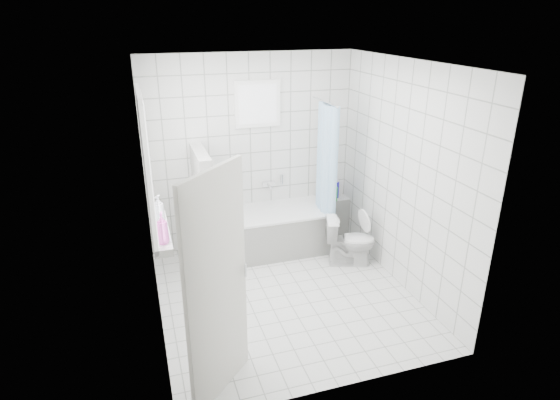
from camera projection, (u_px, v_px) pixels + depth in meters
name	position (u px, v px, depth m)	size (l,w,h in m)	color
ground	(285.00, 295.00, 5.41)	(3.00, 3.00, 0.00)	white
ceiling	(287.00, 62.00, 4.45)	(3.00, 3.00, 0.00)	white
wall_back	(251.00, 153.00, 6.25)	(2.80, 0.02, 2.60)	white
wall_front	(347.00, 255.00, 3.60)	(2.80, 0.02, 2.60)	white
wall_left	(149.00, 206.00, 4.53)	(0.02, 3.00, 2.60)	white
wall_right	(402.00, 177.00, 5.32)	(0.02, 3.00, 2.60)	white
window_left	(149.00, 167.00, 4.70)	(0.01, 0.90, 1.40)	white
window_back	(258.00, 104.00, 6.00)	(0.50, 0.01, 0.50)	white
window_sill	(161.00, 232.00, 4.99)	(0.18, 1.02, 0.08)	white
door	(217.00, 289.00, 3.71)	(0.04, 0.80, 2.00)	silver
bathtub	(269.00, 231.00, 6.33)	(1.60, 0.77, 0.58)	white
partition_wall	(204.00, 209.00, 5.88)	(0.15, 0.85, 1.50)	white
tiled_ledge	(335.00, 215.00, 6.87)	(0.40, 0.24, 0.55)	white
toilet	(350.00, 241.00, 5.99)	(0.36, 0.63, 0.64)	white
curtain_rod	(325.00, 102.00, 5.89)	(0.02, 0.02, 0.80)	silver
shower_curtain	(326.00, 173.00, 6.11)	(0.14, 0.48, 1.78)	#4B9DDE
tub_faucet	(269.00, 184.00, 6.45)	(0.18, 0.06, 0.06)	silver
sill_bottles	(160.00, 219.00, 4.82)	(0.18, 0.63, 0.33)	#36A8F5
ledge_bottles	(335.00, 192.00, 6.71)	(0.14, 0.17, 0.24)	#F6511C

